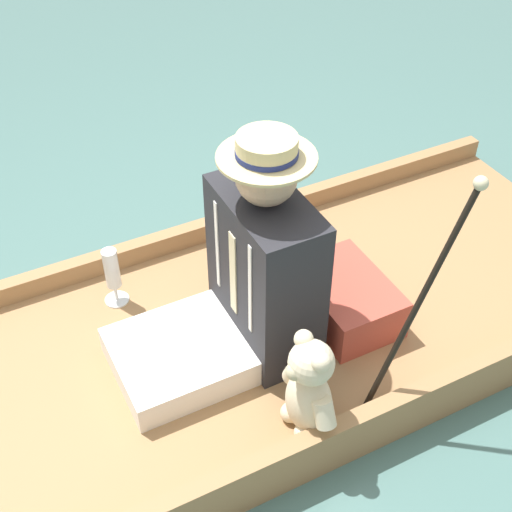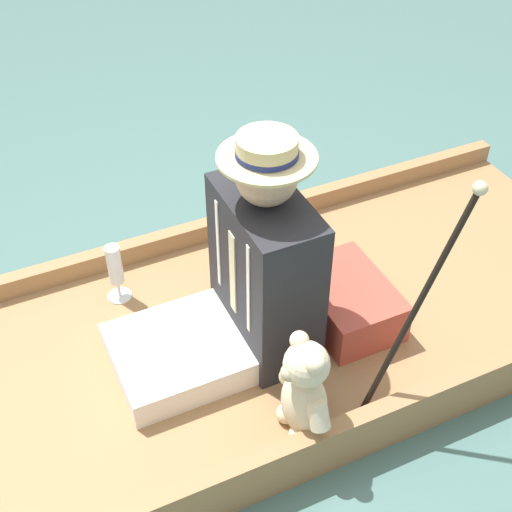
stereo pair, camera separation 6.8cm
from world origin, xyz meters
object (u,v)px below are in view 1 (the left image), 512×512
teddy_bear (308,389)px  walking_cane (429,284)px  seated_person (247,279)px  wine_glass (112,272)px

teddy_bear → walking_cane: 0.49m
teddy_bear → seated_person: bearing=0.2°
seated_person → wine_glass: bearing=37.9°
seated_person → wine_glass: (0.43, 0.36, -0.16)m
wine_glass → seated_person: bearing=-139.8°
seated_person → teddy_bear: seated_person is taller
teddy_bear → wine_glass: 0.92m
seated_person → wine_glass: 0.58m
seated_person → walking_cane: 0.62m
seated_person → teddy_bear: bearing=177.9°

